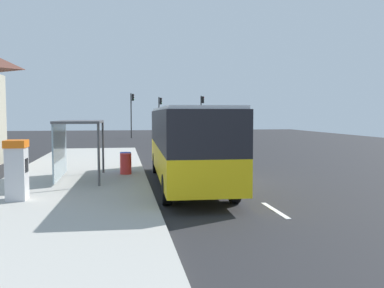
% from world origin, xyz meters
% --- Properties ---
extents(ground_plane, '(56.00, 92.00, 0.04)m').
position_xyz_m(ground_plane, '(0.00, 14.00, -0.02)').
color(ground_plane, '#262628').
extents(sidewalk_platform, '(6.20, 30.00, 0.18)m').
position_xyz_m(sidewalk_platform, '(-6.40, 2.00, 0.09)').
color(sidewalk_platform, '#ADAAA3').
rests_on(sidewalk_platform, ground).
extents(lane_stripe_seg_0, '(0.16, 2.20, 0.01)m').
position_xyz_m(lane_stripe_seg_0, '(0.25, -6.00, 0.01)').
color(lane_stripe_seg_0, silver).
rests_on(lane_stripe_seg_0, ground).
extents(lane_stripe_seg_1, '(0.16, 2.20, 0.01)m').
position_xyz_m(lane_stripe_seg_1, '(0.25, -1.00, 0.01)').
color(lane_stripe_seg_1, silver).
rests_on(lane_stripe_seg_1, ground).
extents(lane_stripe_seg_2, '(0.16, 2.20, 0.01)m').
position_xyz_m(lane_stripe_seg_2, '(0.25, 4.00, 0.01)').
color(lane_stripe_seg_2, silver).
rests_on(lane_stripe_seg_2, ground).
extents(lane_stripe_seg_3, '(0.16, 2.20, 0.01)m').
position_xyz_m(lane_stripe_seg_3, '(0.25, 9.00, 0.01)').
color(lane_stripe_seg_3, silver).
rests_on(lane_stripe_seg_3, ground).
extents(lane_stripe_seg_4, '(0.16, 2.20, 0.01)m').
position_xyz_m(lane_stripe_seg_4, '(0.25, 14.00, 0.01)').
color(lane_stripe_seg_4, silver).
rests_on(lane_stripe_seg_4, ground).
extents(lane_stripe_seg_5, '(0.16, 2.20, 0.01)m').
position_xyz_m(lane_stripe_seg_5, '(0.25, 19.00, 0.01)').
color(lane_stripe_seg_5, silver).
rests_on(lane_stripe_seg_5, ground).
extents(lane_stripe_seg_6, '(0.16, 2.20, 0.01)m').
position_xyz_m(lane_stripe_seg_6, '(0.25, 24.00, 0.01)').
color(lane_stripe_seg_6, silver).
rests_on(lane_stripe_seg_6, ground).
extents(lane_stripe_seg_7, '(0.16, 2.20, 0.01)m').
position_xyz_m(lane_stripe_seg_7, '(0.25, 29.00, 0.01)').
color(lane_stripe_seg_7, silver).
rests_on(lane_stripe_seg_7, ground).
extents(bus, '(2.86, 11.08, 3.21)m').
position_xyz_m(bus, '(-1.71, -0.95, 1.84)').
color(bus, yellow).
rests_on(bus, ground).
extents(white_van, '(2.10, 5.23, 2.30)m').
position_xyz_m(white_van, '(2.20, 19.22, 1.34)').
color(white_van, black).
rests_on(white_van, ground).
extents(sedan_near, '(1.97, 4.46, 1.52)m').
position_xyz_m(sedan_near, '(2.30, 35.36, 0.79)').
color(sedan_near, '#A51919').
rests_on(sedan_near, ground).
extents(ticket_machine, '(0.66, 0.76, 1.94)m').
position_xyz_m(ticket_machine, '(-7.72, -3.92, 1.17)').
color(ticket_machine, silver).
rests_on(ticket_machine, sidewalk_platform).
extents(recycling_bin_red, '(0.52, 0.52, 0.95)m').
position_xyz_m(recycling_bin_red, '(-4.20, 1.50, 0.66)').
color(recycling_bin_red, red).
rests_on(recycling_bin_red, sidewalk_platform).
extents(recycling_bin_blue, '(0.52, 0.52, 0.95)m').
position_xyz_m(recycling_bin_blue, '(-4.20, 2.20, 0.66)').
color(recycling_bin_blue, blue).
rests_on(recycling_bin_blue, sidewalk_platform).
extents(traffic_light_near_side, '(0.49, 0.28, 5.22)m').
position_xyz_m(traffic_light_near_side, '(5.50, 33.68, 3.46)').
color(traffic_light_near_side, '#2D2D2D').
rests_on(traffic_light_near_side, ground).
extents(traffic_light_far_side, '(0.49, 0.28, 5.50)m').
position_xyz_m(traffic_light_far_side, '(-3.11, 34.48, 3.62)').
color(traffic_light_far_side, '#2D2D2D').
rests_on(traffic_light_far_side, ground).
extents(traffic_light_median, '(0.49, 0.28, 5.08)m').
position_xyz_m(traffic_light_median, '(0.40, 35.28, 3.38)').
color(traffic_light_median, '#2D2D2D').
rests_on(traffic_light_median, ground).
extents(bus_shelter, '(1.80, 4.00, 2.50)m').
position_xyz_m(bus_shelter, '(-6.41, 0.23, 2.10)').
color(bus_shelter, '#4C4C51').
rests_on(bus_shelter, sidewalk_platform).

